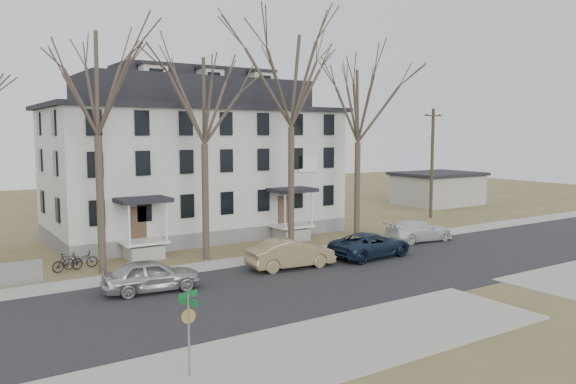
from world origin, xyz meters
TOP-DOWN VIEW (x-y plane):
  - ground at (0.00, 0.00)m, footprint 120.00×120.00m
  - main_road at (0.00, 2.00)m, footprint 120.00×10.00m
  - far_sidewalk at (0.00, 8.00)m, footprint 120.00×2.00m
  - near_sidewalk_left at (-8.00, -5.00)m, footprint 20.00×5.00m
  - yellow_curb at (5.00, 7.10)m, footprint 14.00×0.25m
  - boarding_house at (-2.00, 17.95)m, footprint 20.80×12.36m
  - distant_building at (26.00, 20.00)m, footprint 8.50×6.50m
  - tree_far_left at (-11.00, 9.80)m, footprint 8.40×8.40m
  - tree_mid_left at (-5.00, 9.80)m, footprint 7.80×7.80m
  - tree_center at (1.00, 9.80)m, footprint 9.00×9.00m
  - tree_mid_right at (6.50, 9.80)m, footprint 7.80×7.80m
  - utility_pole_far at (18.50, 14.00)m, footprint 2.00×0.28m
  - car_silver at (-10.05, 4.89)m, footprint 4.68×2.37m
  - car_tan at (-2.09, 5.16)m, footprint 5.00×2.16m
  - car_navy at (3.41, 4.84)m, footprint 5.45×2.82m
  - car_white at (9.45, 6.76)m, footprint 5.11×2.47m
  - bicycle_left at (-11.79, 11.33)m, footprint 1.88×0.76m
  - bicycle_right at (-12.52, 10.99)m, footprint 1.73×0.79m
  - street_sign at (-12.28, -4.70)m, footprint 0.76×0.76m

SIDE VIEW (x-z plane):
  - ground at x=0.00m, z-range 0.00..0.00m
  - main_road at x=0.00m, z-range -0.02..0.02m
  - far_sidewalk at x=0.00m, z-range -0.04..0.04m
  - near_sidewalk_left at x=-8.00m, z-range -0.04..0.04m
  - yellow_curb at x=5.00m, z-range -0.03..0.03m
  - bicycle_left at x=-11.79m, z-range 0.00..0.97m
  - bicycle_right at x=-12.52m, z-range 0.00..1.00m
  - car_white at x=9.45m, z-range 0.00..1.43m
  - car_navy at x=3.41m, z-range 0.00..1.47m
  - car_silver at x=-10.05m, z-range 0.00..1.53m
  - car_tan at x=-2.09m, z-range 0.00..1.60m
  - distant_building at x=26.00m, z-range 0.00..3.35m
  - street_sign at x=-12.28m, z-range 0.43..3.11m
  - utility_pole_far at x=18.50m, z-range 0.15..9.65m
  - boarding_house at x=-2.00m, z-range -0.65..11.40m
  - tree_mid_left at x=-5.00m, z-range 3.23..15.97m
  - tree_mid_right at x=6.50m, z-range 3.23..15.97m
  - tree_far_left at x=-11.00m, z-range 3.48..17.20m
  - tree_center at x=1.00m, z-range 3.73..18.43m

